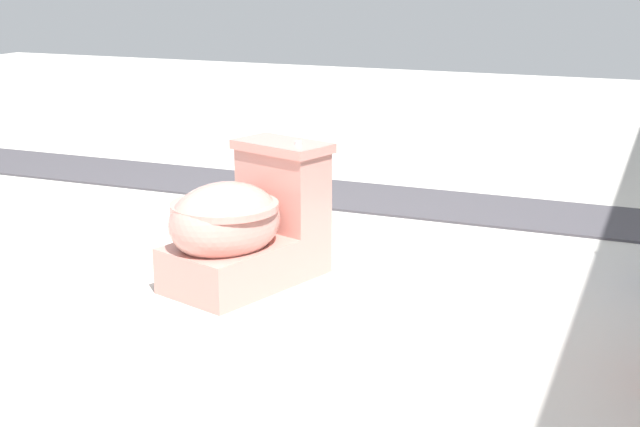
# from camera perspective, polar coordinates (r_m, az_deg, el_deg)

# --- Properties ---
(ground_plane) EXTENTS (14.00, 14.00, 0.00)m
(ground_plane) POSITION_cam_1_polar(r_m,az_deg,el_deg) (3.36, -5.04, -4.47)
(ground_plane) COLOR beige
(gravel_strip) EXTENTS (0.56, 8.00, 0.01)m
(gravel_strip) POSITION_cam_1_polar(r_m,az_deg,el_deg) (4.41, 8.89, 0.42)
(gravel_strip) COLOR #423F44
(gravel_strip) RESTS_ON ground
(toilet) EXTENTS (0.71, 0.55, 0.52)m
(toilet) POSITION_cam_1_polar(r_m,az_deg,el_deg) (3.29, -4.88, -0.81)
(toilet) COLOR tan
(toilet) RESTS_ON ground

